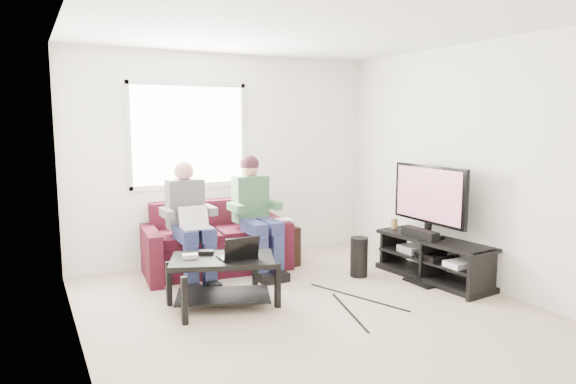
{
  "coord_description": "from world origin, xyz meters",
  "views": [
    {
      "loc": [
        -2.33,
        -3.91,
        1.77
      ],
      "look_at": [
        0.02,
        0.6,
        1.07
      ],
      "focal_mm": 32.0,
      "sensor_mm": 36.0,
      "label": 1
    }
  ],
  "objects_px": {
    "tv_stand": "(433,261)",
    "end_table": "(283,245)",
    "coffee_table": "(223,270)",
    "sofa": "(216,245)",
    "subwoofer": "(359,257)",
    "tv": "(429,197)"
  },
  "relations": [
    {
      "from": "tv_stand",
      "to": "coffee_table",
      "type": "bearing_deg",
      "value": 173.08
    },
    {
      "from": "end_table",
      "to": "tv_stand",
      "type": "bearing_deg",
      "value": -46.29
    },
    {
      "from": "end_table",
      "to": "subwoofer",
      "type": "bearing_deg",
      "value": -54.59
    },
    {
      "from": "subwoofer",
      "to": "end_table",
      "type": "xyz_separation_m",
      "value": [
        -0.57,
        0.81,
        0.03
      ]
    },
    {
      "from": "tv",
      "to": "coffee_table",
      "type": "bearing_deg",
      "value": 175.44
    },
    {
      "from": "subwoofer",
      "to": "end_table",
      "type": "relative_size",
      "value": 0.78
    },
    {
      "from": "subwoofer",
      "to": "end_table",
      "type": "bearing_deg",
      "value": 125.41
    },
    {
      "from": "sofa",
      "to": "tv_stand",
      "type": "xyz_separation_m",
      "value": [
        2.03,
        -1.52,
        -0.09
      ]
    },
    {
      "from": "tv_stand",
      "to": "end_table",
      "type": "bearing_deg",
      "value": 133.71
    },
    {
      "from": "tv_stand",
      "to": "subwoofer",
      "type": "xyz_separation_m",
      "value": [
        -0.67,
        0.49,
        0.01
      ]
    },
    {
      "from": "tv_stand",
      "to": "end_table",
      "type": "distance_m",
      "value": 1.79
    },
    {
      "from": "sofa",
      "to": "subwoofer",
      "type": "relative_size",
      "value": 3.92
    },
    {
      "from": "sofa",
      "to": "coffee_table",
      "type": "distance_m",
      "value": 1.28
    },
    {
      "from": "tv_stand",
      "to": "end_table",
      "type": "relative_size",
      "value": 2.51
    },
    {
      "from": "coffee_table",
      "to": "tv",
      "type": "bearing_deg",
      "value": -4.56
    },
    {
      "from": "tv_stand",
      "to": "subwoofer",
      "type": "distance_m",
      "value": 0.83
    },
    {
      "from": "sofa",
      "to": "coffee_table",
      "type": "height_order",
      "value": "sofa"
    },
    {
      "from": "tv_stand",
      "to": "end_table",
      "type": "xyz_separation_m",
      "value": [
        -1.24,
        1.3,
        0.05
      ]
    },
    {
      "from": "coffee_table",
      "to": "tv_stand",
      "type": "relative_size",
      "value": 0.76
    },
    {
      "from": "sofa",
      "to": "tv_stand",
      "type": "height_order",
      "value": "sofa"
    },
    {
      "from": "sofa",
      "to": "end_table",
      "type": "bearing_deg",
      "value": -15.71
    },
    {
      "from": "tv_stand",
      "to": "end_table",
      "type": "height_order",
      "value": "end_table"
    }
  ]
}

